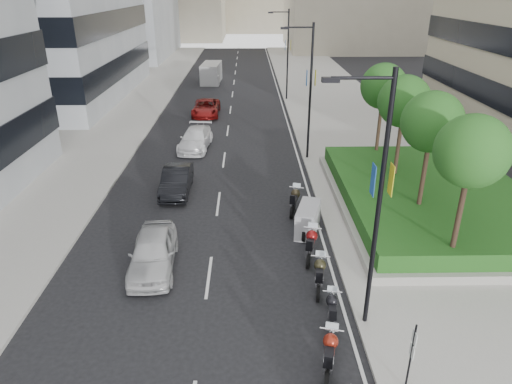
{
  "coord_description": "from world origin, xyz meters",
  "views": [
    {
      "loc": [
        0.17,
        -11.86,
        11.05
      ],
      "look_at": [
        0.55,
        8.1,
        2.0
      ],
      "focal_mm": 32.0,
      "sensor_mm": 36.0,
      "label": 1
    }
  ],
  "objects_px": {
    "lamp_post_2": "(286,50)",
    "parking_sign": "(411,354)",
    "motorcycle_1": "(329,353)",
    "car_b": "(177,181)",
    "lamp_post_1": "(308,86)",
    "car_d": "(206,108)",
    "lamp_post_0": "(375,196)",
    "motorcycle_3": "(319,274)",
    "motorcycle_2": "(332,310)",
    "car_c": "(196,139)",
    "car_a": "(153,252)",
    "delivery_van": "(211,74)",
    "motorcycle_4": "(311,244)",
    "motorcycle_6": "(295,200)",
    "motorcycle_5": "(308,219)"
  },
  "relations": [
    {
      "from": "motorcycle_3",
      "to": "car_c",
      "type": "xyz_separation_m",
      "value": [
        -6.66,
        17.31,
        0.12
      ]
    },
    {
      "from": "motorcycle_4",
      "to": "car_a",
      "type": "bearing_deg",
      "value": 109.47
    },
    {
      "from": "car_a",
      "to": "car_c",
      "type": "relative_size",
      "value": 0.91
    },
    {
      "from": "lamp_post_0",
      "to": "motorcycle_5",
      "type": "height_order",
      "value": "lamp_post_0"
    },
    {
      "from": "lamp_post_1",
      "to": "car_a",
      "type": "relative_size",
      "value": 1.96
    },
    {
      "from": "motorcycle_2",
      "to": "lamp_post_0",
      "type": "bearing_deg",
      "value": -84.63
    },
    {
      "from": "motorcycle_4",
      "to": "motorcycle_5",
      "type": "relative_size",
      "value": 0.97
    },
    {
      "from": "lamp_post_1",
      "to": "motorcycle_5",
      "type": "bearing_deg",
      "value": -96.02
    },
    {
      "from": "motorcycle_2",
      "to": "car_c",
      "type": "relative_size",
      "value": 0.41
    },
    {
      "from": "car_a",
      "to": "parking_sign",
      "type": "bearing_deg",
      "value": -41.35
    },
    {
      "from": "lamp_post_1",
      "to": "motorcycle_1",
      "type": "distance_m",
      "value": 19.63
    },
    {
      "from": "lamp_post_0",
      "to": "motorcycle_2",
      "type": "distance_m",
      "value": 4.63
    },
    {
      "from": "motorcycle_2",
      "to": "car_d",
      "type": "distance_m",
      "value": 29.72
    },
    {
      "from": "motorcycle_4",
      "to": "car_c",
      "type": "bearing_deg",
      "value": 37.18
    },
    {
      "from": "motorcycle_4",
      "to": "car_c",
      "type": "distance_m",
      "value": 16.45
    },
    {
      "from": "lamp_post_1",
      "to": "motorcycle_1",
      "type": "bearing_deg",
      "value": -94.45
    },
    {
      "from": "motorcycle_1",
      "to": "car_c",
      "type": "relative_size",
      "value": 0.45
    },
    {
      "from": "parking_sign",
      "to": "motorcycle_1",
      "type": "bearing_deg",
      "value": 156.21
    },
    {
      "from": "lamp_post_0",
      "to": "motorcycle_1",
      "type": "bearing_deg",
      "value": -125.78
    },
    {
      "from": "delivery_van",
      "to": "motorcycle_2",
      "type": "bearing_deg",
      "value": -77.1
    },
    {
      "from": "motorcycle_6",
      "to": "car_a",
      "type": "bearing_deg",
      "value": 143.6
    },
    {
      "from": "motorcycle_4",
      "to": "motorcycle_5",
      "type": "height_order",
      "value": "motorcycle_5"
    },
    {
      "from": "lamp_post_0",
      "to": "lamp_post_1",
      "type": "relative_size",
      "value": 1.0
    },
    {
      "from": "car_d",
      "to": "lamp_post_1",
      "type": "bearing_deg",
      "value": -56.15
    },
    {
      "from": "car_c",
      "to": "car_d",
      "type": "relative_size",
      "value": 0.98
    },
    {
      "from": "motorcycle_6",
      "to": "car_b",
      "type": "xyz_separation_m",
      "value": [
        -6.64,
        2.57,
        0.1
      ]
    },
    {
      "from": "lamp_post_2",
      "to": "parking_sign",
      "type": "distance_m",
      "value": 38.18
    },
    {
      "from": "motorcycle_5",
      "to": "car_b",
      "type": "relative_size",
      "value": 0.55
    },
    {
      "from": "car_b",
      "to": "motorcycle_1",
      "type": "bearing_deg",
      "value": -64.32
    },
    {
      "from": "parking_sign",
      "to": "car_b",
      "type": "bearing_deg",
      "value": 121.06
    },
    {
      "from": "motorcycle_3",
      "to": "car_b",
      "type": "distance_m",
      "value": 11.7
    },
    {
      "from": "motorcycle_1",
      "to": "car_a",
      "type": "height_order",
      "value": "car_a"
    },
    {
      "from": "car_d",
      "to": "delivery_van",
      "type": "distance_m",
      "value": 15.72
    },
    {
      "from": "motorcycle_1",
      "to": "motorcycle_4",
      "type": "xyz_separation_m",
      "value": [
        0.26,
        6.51,
        0.03
      ]
    },
    {
      "from": "lamp_post_1",
      "to": "car_d",
      "type": "relative_size",
      "value": 1.75
    },
    {
      "from": "parking_sign",
      "to": "delivery_van",
      "type": "bearing_deg",
      "value": 100.81
    },
    {
      "from": "motorcycle_3",
      "to": "car_a",
      "type": "height_order",
      "value": "car_a"
    },
    {
      "from": "motorcycle_6",
      "to": "car_b",
      "type": "relative_size",
      "value": 0.52
    },
    {
      "from": "motorcycle_1",
      "to": "delivery_van",
      "type": "bearing_deg",
      "value": 22.64
    },
    {
      "from": "lamp_post_2",
      "to": "parking_sign",
      "type": "height_order",
      "value": "lamp_post_2"
    },
    {
      "from": "motorcycle_6",
      "to": "car_c",
      "type": "bearing_deg",
      "value": 45.76
    },
    {
      "from": "motorcycle_3",
      "to": "car_c",
      "type": "height_order",
      "value": "car_c"
    },
    {
      "from": "motorcycle_3",
      "to": "motorcycle_5",
      "type": "bearing_deg",
      "value": 9.29
    },
    {
      "from": "delivery_van",
      "to": "parking_sign",
      "type": "bearing_deg",
      "value": -75.72
    },
    {
      "from": "parking_sign",
      "to": "car_d",
      "type": "bearing_deg",
      "value": 104.85
    },
    {
      "from": "motorcycle_1",
      "to": "car_d",
      "type": "relative_size",
      "value": 0.44
    },
    {
      "from": "motorcycle_1",
      "to": "car_b",
      "type": "distance_m",
      "value": 15.19
    },
    {
      "from": "motorcycle_3",
      "to": "delivery_van",
      "type": "height_order",
      "value": "delivery_van"
    },
    {
      "from": "lamp_post_1",
      "to": "motorcycle_3",
      "type": "relative_size",
      "value": 3.94
    },
    {
      "from": "motorcycle_3",
      "to": "motorcycle_2",
      "type": "bearing_deg",
      "value": -166.01
    }
  ]
}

